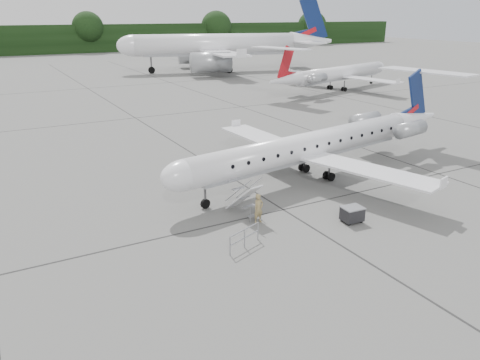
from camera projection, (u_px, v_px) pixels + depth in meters
ground at (371, 215)px, 27.37m from camera, size 320.00×320.00×0.00m
treeline at (46, 40)px, 133.14m from camera, size 260.00×4.00×8.00m
main_regional_jet at (309, 133)px, 32.35m from camera, size 28.86×22.83×6.70m
airstair at (243, 198)px, 27.08m from camera, size 1.23×2.52×2.10m
passenger at (259, 208)px, 26.15m from camera, size 0.69×0.51×1.71m
safety_railing at (244, 239)px, 23.44m from camera, size 2.08×0.86×1.00m
baggage_cart at (352, 214)px, 26.33m from camera, size 1.18×0.98×0.97m
bg_narrowbody at (215, 34)px, 92.05m from camera, size 46.69×38.44×14.62m
bg_regional_right at (342, 66)px, 71.07m from camera, size 31.18×25.98×7.06m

